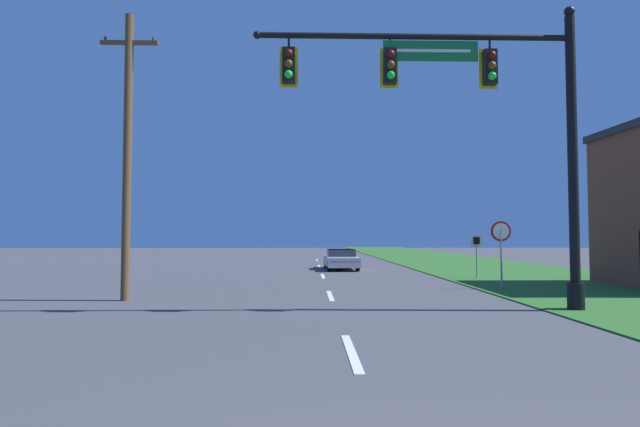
% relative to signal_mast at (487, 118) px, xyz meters
% --- Properties ---
extents(grass_verge_right, '(10.00, 110.00, 0.04)m').
position_rel_signal_mast_xyz_m(grass_verge_right, '(6.42, 19.43, -5.14)').
color(grass_verge_right, '#2D6626').
rests_on(grass_verge_right, ground).
extents(road_center_line, '(0.16, 34.80, 0.01)m').
position_rel_signal_mast_xyz_m(road_center_line, '(-4.08, 11.43, -5.15)').
color(road_center_line, silver).
rests_on(road_center_line, ground).
extents(signal_mast, '(8.84, 0.47, 8.22)m').
position_rel_signal_mast_xyz_m(signal_mast, '(0.00, 0.00, 0.00)').
color(signal_mast, black).
rests_on(signal_mast, grass_verge_right).
extents(car_ahead, '(1.91, 4.68, 1.19)m').
position_rel_signal_mast_xyz_m(car_ahead, '(-2.85, 16.55, -4.56)').
color(car_ahead, black).
rests_on(car_ahead, ground).
extents(stop_sign, '(0.76, 0.07, 2.50)m').
position_rel_signal_mast_xyz_m(stop_sign, '(2.44, 5.39, -3.30)').
color(stop_sign, gray).
rests_on(stop_sign, grass_verge_right).
extents(route_sign_post, '(0.55, 0.06, 2.03)m').
position_rel_signal_mast_xyz_m(route_sign_post, '(3.01, 9.80, -3.63)').
color(route_sign_post, gray).
rests_on(route_sign_post, grass_verge_right).
extents(utility_pole_near, '(1.80, 0.26, 8.98)m').
position_rel_signal_mast_xyz_m(utility_pole_near, '(-10.46, 2.41, -0.52)').
color(utility_pole_near, brown).
rests_on(utility_pole_near, ground).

